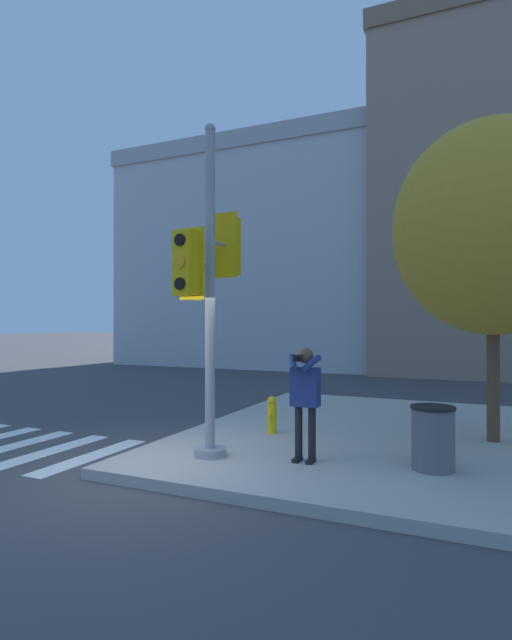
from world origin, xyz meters
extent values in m
plane|color=#424244|center=(0.00, 0.00, 0.00)|extent=(160.00, 160.00, 0.00)
cube|color=#ADA89E|center=(3.50, 3.50, 0.08)|extent=(8.00, 8.00, 0.15)
cube|color=silver|center=(-1.20, 0.46, 0.00)|extent=(0.38, 2.35, 0.01)
cube|color=silver|center=(-2.05, 0.46, 0.00)|extent=(0.38, 2.35, 0.01)
cube|color=silver|center=(-2.89, 0.46, 0.00)|extent=(0.38, 2.35, 0.01)
cylinder|color=#939399|center=(0.78, 0.76, 0.21)|extent=(0.48, 0.48, 0.12)
cylinder|color=#939399|center=(0.78, 0.76, 2.62)|extent=(0.15, 0.15, 4.70)
sphere|color=#939399|center=(0.78, 0.76, 5.01)|extent=(0.16, 0.16, 0.16)
cylinder|color=#939399|center=(0.80, 1.02, 3.34)|extent=(0.07, 0.37, 0.05)
cube|color=#E5B70C|center=(0.81, 1.32, 3.34)|extent=(0.31, 0.25, 0.90)
cube|color=#E5B70C|center=(0.80, 1.19, 3.34)|extent=(0.42, 0.04, 1.02)
cylinder|color=black|center=(0.82, 1.46, 3.64)|extent=(0.17, 0.04, 0.17)
cylinder|color=orange|center=(0.82, 1.46, 3.34)|extent=(0.17, 0.04, 0.17)
cylinder|color=black|center=(0.82, 1.46, 3.04)|extent=(0.17, 0.04, 0.17)
cylinder|color=#939399|center=(0.75, 0.51, 2.96)|extent=(0.09, 0.37, 0.05)
cube|color=#E5B70C|center=(0.72, 0.21, 2.96)|extent=(0.33, 0.27, 0.90)
cube|color=#E5B70C|center=(0.73, 0.34, 2.96)|extent=(0.42, 0.08, 1.02)
cylinder|color=black|center=(0.70, 0.07, 3.26)|extent=(0.17, 0.05, 0.17)
cylinder|color=orange|center=(0.70, 0.07, 2.96)|extent=(0.17, 0.05, 0.17)
cylinder|color=black|center=(0.70, 0.07, 2.66)|extent=(0.17, 0.05, 0.17)
cylinder|color=#939399|center=(0.54, 0.84, 2.99)|extent=(0.37, 0.15, 0.05)
cube|color=#E5B70C|center=(0.25, 0.92, 2.99)|extent=(0.31, 0.36, 0.90)
cube|color=#E5B70C|center=(0.37, 0.89, 2.99)|extent=(0.14, 0.41, 1.02)
cylinder|color=black|center=(0.12, 0.96, 3.29)|extent=(0.08, 0.17, 0.17)
cylinder|color=orange|center=(0.12, 0.96, 2.99)|extent=(0.08, 0.17, 0.17)
cylinder|color=black|center=(0.12, 0.96, 2.69)|extent=(0.08, 0.17, 0.17)
cube|color=black|center=(2.06, 1.02, 0.18)|extent=(0.09, 0.24, 0.05)
cube|color=black|center=(2.26, 1.02, 0.18)|extent=(0.09, 0.24, 0.05)
cylinder|color=black|center=(2.06, 1.08, 0.54)|extent=(0.11, 0.11, 0.78)
cylinder|color=black|center=(2.26, 1.08, 0.54)|extent=(0.11, 0.11, 0.78)
cube|color=navy|center=(2.16, 1.08, 1.21)|extent=(0.40, 0.22, 0.55)
sphere|color=brown|center=(2.16, 1.08, 1.66)|extent=(0.23, 0.23, 0.23)
cube|color=black|center=(2.16, 0.77, 1.64)|extent=(0.12, 0.10, 0.09)
cylinder|color=black|center=(2.16, 0.70, 1.64)|extent=(0.06, 0.08, 0.06)
cylinder|color=navy|center=(2.03, 0.94, 1.56)|extent=(0.23, 0.35, 0.24)
cylinder|color=navy|center=(2.30, 0.94, 1.56)|extent=(0.23, 0.35, 0.24)
cylinder|color=brown|center=(4.64, 3.49, 1.36)|extent=(0.20, 0.20, 2.42)
ellipsoid|color=#BC8E28|center=(4.64, 3.49, 3.71)|extent=(3.26, 3.26, 3.59)
cylinder|color=yellow|center=(1.06, 2.52, 0.42)|extent=(0.18, 0.18, 0.53)
sphere|color=yellow|center=(1.06, 2.52, 0.74)|extent=(0.16, 0.16, 0.16)
cylinder|color=yellow|center=(1.06, 2.40, 0.48)|extent=(0.08, 0.06, 0.08)
cylinder|color=#5B5B60|center=(3.86, 1.38, 0.56)|extent=(0.56, 0.56, 0.81)
cylinder|color=black|center=(3.86, 1.38, 0.99)|extent=(0.59, 0.59, 0.04)
cube|color=#BCBCC1|center=(-5.13, 20.42, 5.07)|extent=(15.14, 11.61, 10.14)
cube|color=#A3A3A8|center=(-5.13, 20.42, 10.54)|extent=(15.34, 11.81, 0.80)
camera|label=1|loc=(4.43, -5.70, 2.13)|focal=28.00mm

